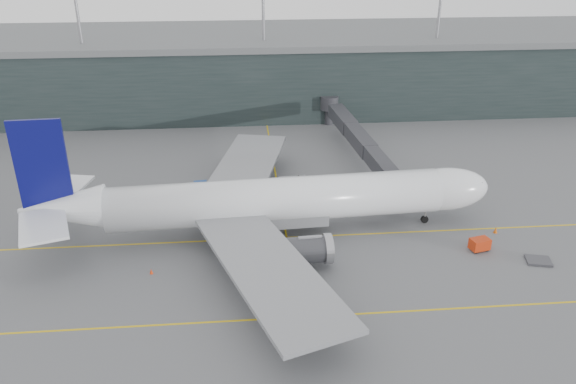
{
  "coord_description": "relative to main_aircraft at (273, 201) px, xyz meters",
  "views": [
    {
      "loc": [
        -0.25,
        -64.82,
        34.7
      ],
      "look_at": [
        5.17,
        -4.0,
        6.26
      ],
      "focal_mm": 35.0,
      "sensor_mm": 36.0,
      "label": 1
    }
  ],
  "objects": [
    {
      "name": "ground",
      "position": [
        -3.46,
        2.81,
        -4.55
      ],
      "size": [
        320.0,
        320.0,
        0.0
      ],
      "primitive_type": "plane",
      "color": "#56565B",
      "rests_on": "ground"
    },
    {
      "name": "taxiline_a",
      "position": [
        -3.46,
        -1.19,
        -4.54
      ],
      "size": [
        160.0,
        0.25,
        0.02
      ],
      "primitive_type": "cube",
      "color": "gold",
      "rests_on": "ground"
    },
    {
      "name": "taxiline_b",
      "position": [
        -3.46,
        -17.19,
        -4.54
      ],
      "size": [
        160.0,
        0.25,
        0.02
      ],
      "primitive_type": "cube",
      "color": "gold",
      "rests_on": "ground"
    },
    {
      "name": "taxiline_lead_main",
      "position": [
        1.54,
        22.81,
        -4.54
      ],
      "size": [
        0.25,
        60.0,
        0.02
      ],
      "primitive_type": "cube",
      "color": "gold",
      "rests_on": "ground"
    },
    {
      "name": "terminal",
      "position": [
        -3.46,
        60.81,
        3.07
      ],
      "size": [
        240.0,
        36.0,
        29.0
      ],
      "color": "#1D2827",
      "rests_on": "ground"
    },
    {
      "name": "main_aircraft",
      "position": [
        0.0,
        0.0,
        0.0
      ],
      "size": [
        57.8,
        54.26,
        16.21
      ],
      "rotation": [
        0.0,
        0.0,
        0.06
      ],
      "color": "white",
      "rests_on": "ground"
    },
    {
      "name": "jet_bridge",
      "position": [
        15.6,
        24.05,
        -0.3
      ],
      "size": [
        5.62,
        43.72,
        5.67
      ],
      "rotation": [
        0.0,
        0.0,
        0.07
      ],
      "color": "#2D2D32",
      "rests_on": "ground"
    },
    {
      "name": "gse_cart",
      "position": [
        24.23,
        -6.3,
        -3.69
      ],
      "size": [
        2.54,
        1.94,
        1.54
      ],
      "rotation": [
        0.0,
        0.0,
        0.24
      ],
      "color": "red",
      "rests_on": "ground"
    },
    {
      "name": "baggage_dolly",
      "position": [
        30.06,
        -9.42,
        -4.38
      ],
      "size": [
        3.2,
        2.8,
        0.27
      ],
      "primitive_type": "cube",
      "rotation": [
        0.0,
        0.0,
        -0.25
      ],
      "color": "#39383D",
      "rests_on": "ground"
    },
    {
      "name": "uld_a",
      "position": [
        -9.69,
        12.0,
        -3.47
      ],
      "size": [
        2.45,
        2.05,
        2.05
      ],
      "rotation": [
        0.0,
        0.0,
        0.12
      ],
      "color": "#37383C",
      "rests_on": "ground"
    },
    {
      "name": "uld_b",
      "position": [
        -6.87,
        13.62,
        -3.46
      ],
      "size": [
        2.57,
        2.2,
        2.07
      ],
      "rotation": [
        0.0,
        0.0,
        -0.18
      ],
      "color": "#37383C",
      "rests_on": "ground"
    },
    {
      "name": "uld_c",
      "position": [
        -3.27,
        13.89,
        -3.68
      ],
      "size": [
        1.9,
        1.55,
        1.66
      ],
      "rotation": [
        0.0,
        0.0,
        0.05
      ],
      "color": "#37383C",
      "rests_on": "ground"
    },
    {
      "name": "cone_nose",
      "position": [
        28.0,
        -2.34,
        -4.15
      ],
      "size": [
        0.5,
        0.5,
        0.79
      ],
      "primitive_type": "cone",
      "color": "#D2550B",
      "rests_on": "ground"
    },
    {
      "name": "cone_wing_stbd",
      "position": [
        4.9,
        -15.46,
        -4.21
      ],
      "size": [
        0.42,
        0.42,
        0.67
      ],
      "primitive_type": "cone",
      "color": "#CE6E0B",
      "rests_on": "ground"
    },
    {
      "name": "cone_wing_port",
      "position": [
        5.54,
        12.43,
        -4.2
      ],
      "size": [
        0.44,
        0.44,
        0.7
      ],
      "primitive_type": "cone",
      "color": "#EB5C0D",
      "rests_on": "ground"
    },
    {
      "name": "cone_tail",
      "position": [
        -14.21,
        -7.96,
        -4.24
      ],
      "size": [
        0.38,
        0.38,
        0.61
      ],
      "primitive_type": "cone",
      "color": "red",
      "rests_on": "ground"
    }
  ]
}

